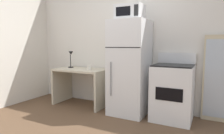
{
  "coord_description": "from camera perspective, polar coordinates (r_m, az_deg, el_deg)",
  "views": [
    {
      "loc": [
        1.49,
        -1.92,
        1.24
      ],
      "look_at": [
        -0.07,
        1.1,
        0.85
      ],
      "focal_mm": 31.29,
      "sensor_mm": 36.0,
      "label": 1
    }
  ],
  "objects": [
    {
      "name": "wall_back_white",
      "position": [
        3.92,
        4.97,
        7.36
      ],
      "size": [
        5.0,
        0.1,
        2.6
      ],
      "primitive_type": "cube",
      "color": "silver",
      "rests_on": "ground"
    },
    {
      "name": "desk",
      "position": [
        4.09,
        -8.93,
        -3.76
      ],
      "size": [
        1.08,
        0.62,
        0.75
      ],
      "color": "beige",
      "rests_on": "ground"
    },
    {
      "name": "desk_lamp",
      "position": [
        4.26,
        -11.94,
        3.0
      ],
      "size": [
        0.14,
        0.12,
        0.35
      ],
      "color": "black",
      "rests_on": "desk"
    },
    {
      "name": "coffee_mug",
      "position": [
        3.9,
        -6.7,
        -0.05
      ],
      "size": [
        0.08,
        0.08,
        0.09
      ],
      "primitive_type": "cylinder",
      "color": "white",
      "rests_on": "desk"
    },
    {
      "name": "refrigerator",
      "position": [
        3.5,
        5.16,
        -0.21
      ],
      "size": [
        0.64,
        0.68,
        1.66
      ],
      "color": "white",
      "rests_on": "ground"
    },
    {
      "name": "microwave",
      "position": [
        3.5,
        5.19,
        15.58
      ],
      "size": [
        0.46,
        0.35,
        0.26
      ],
      "color": "silver",
      "rests_on": "refrigerator"
    },
    {
      "name": "oven_range",
      "position": [
        3.39,
        17.25,
        -7.0
      ],
      "size": [
        0.63,
        0.61,
        1.1
      ],
      "color": "white",
      "rests_on": "ground"
    },
    {
      "name": "leaning_mirror",
      "position": [
        3.55,
        28.49,
        -3.05
      ],
      "size": [
        0.44,
        0.03,
        1.4
      ],
      "color": "#C6B793",
      "rests_on": "ground"
    }
  ]
}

